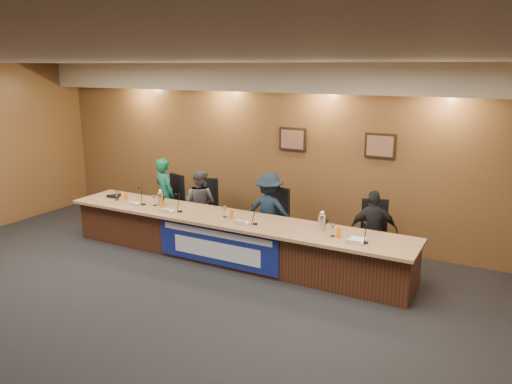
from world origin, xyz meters
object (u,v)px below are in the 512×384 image
speakerphone (115,196)px  panelist_c (269,212)px  panelist_a (165,195)px  office_chair_d (374,239)px  panelist_b (200,203)px  panelist_d (373,231)px  office_chair_c (271,222)px  banner (216,246)px  carafe_left (161,199)px  dais_body (230,240)px  office_chair_b (203,211)px  office_chair_a (169,205)px  carafe_right (322,223)px

speakerphone → panelist_c: bearing=13.7°
panelist_a → office_chair_d: (4.10, 0.10, -0.24)m
panelist_b → panelist_d: 3.27m
panelist_c → office_chair_c: bearing=-100.2°
banner → carafe_left: bearing=163.1°
office_chair_c → dais_body: bearing=-97.1°
dais_body → carafe_left: 1.53m
banner → office_chair_b: bearing=131.3°
office_chair_c → speakerphone: (-2.88, -0.80, 0.30)m
panelist_d → carafe_left: (-3.63, -0.69, 0.22)m
panelist_a → carafe_left: (0.47, -0.69, 0.14)m
banner → office_chair_a: size_ratio=4.58×
panelist_c → office_chair_d: bearing=173.0°
office_chair_c → panelist_a: bearing=-161.0°
office_chair_d → carafe_right: 1.05m
office_chair_c → speakerphone: speakerphone is taller
dais_body → panelist_c: size_ratio=4.33×
panelist_c → office_chair_b: panelist_c is taller
dais_body → carafe_right: 1.67m
office_chair_b → carafe_right: 2.81m
panelist_a → office_chair_b: (0.83, 0.10, -0.24)m
office_chair_c → carafe_left: bearing=-139.7°
dais_body → office_chair_a: bearing=156.8°
panelist_d → office_chair_b: 3.28m
panelist_b → panelist_c: panelist_c is taller
dais_body → office_chair_c: bearing=66.4°
panelist_b → office_chair_b: (0.00, 0.10, -0.17)m
dais_body → office_chair_d: 2.34m
dais_body → panelist_b: (-1.08, 0.72, 0.30)m
panelist_c → office_chair_c: 0.23m
dais_body → speakerphone: speakerphone is taller
office_chair_d → carafe_left: (-3.63, -0.79, 0.38)m
dais_body → office_chair_b: size_ratio=12.50×
speakerphone → panelist_a: bearing=48.6°
speakerphone → panelist_b: bearing=25.9°
banner → carafe_right: (1.59, 0.46, 0.49)m
carafe_left → carafe_right: (3.03, 0.02, 0.01)m
office_chair_a → office_chair_b: 0.83m
speakerphone → panelist_d: bearing=8.5°
office_chair_d → dais_body: bearing=-179.1°
office_chair_a → office_chair_d: (4.10, 0.00, 0.00)m
panelist_d → office_chair_b: (-3.27, 0.10, -0.17)m
banner → office_chair_d: bearing=29.4°
panelist_a → panelist_b: size_ratio=1.11×
panelist_c → office_chair_d: 1.85m
panelist_b → office_chair_a: size_ratio=2.71×
office_chair_b → office_chair_c: bearing=-10.4°
carafe_left → speakerphone: bearing=-179.6°
office_chair_d → carafe_right: size_ratio=1.96×
banner → panelist_d: 2.48m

